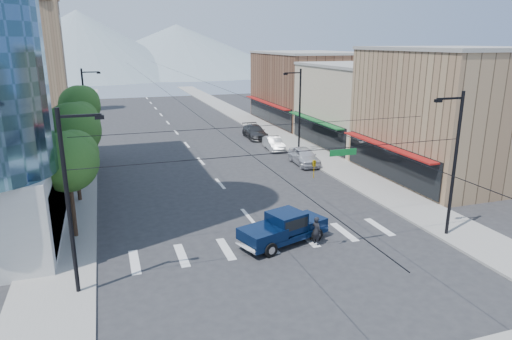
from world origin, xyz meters
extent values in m
plane|color=#28282B|center=(0.00, 0.00, 0.00)|extent=(160.00, 160.00, 0.00)
cube|color=gray|center=(-12.00, 40.00, 0.07)|extent=(4.00, 120.00, 0.15)
cube|color=gray|center=(12.00, 40.00, 0.07)|extent=(4.00, 120.00, 0.15)
cube|color=#8C6B4C|center=(20.00, 10.00, 5.50)|extent=(12.00, 14.00, 11.00)
cube|color=tan|center=(20.00, 24.00, 4.50)|extent=(12.00, 14.00, 9.00)
cube|color=brown|center=(20.00, 40.00, 5.00)|extent=(12.00, 18.00, 10.00)
cube|color=#8C6B4C|center=(-16.50, 62.00, 9.00)|extent=(4.00, 4.00, 18.00)
cone|color=gray|center=(-15.00, 150.00, 11.00)|extent=(80.00, 80.00, 22.00)
cone|color=gray|center=(20.00, 160.00, 9.00)|extent=(90.00, 90.00, 18.00)
cylinder|color=black|center=(-11.20, 6.00, 2.27)|extent=(0.28, 0.28, 4.55)
sphere|color=#264F1A|center=(-11.20, 6.00, 4.88)|extent=(3.64, 3.64, 3.64)
sphere|color=#264F1A|center=(-10.80, 6.30, 5.28)|extent=(2.86, 2.86, 2.86)
cylinder|color=black|center=(-11.20, 13.00, 2.55)|extent=(0.28, 0.28, 5.11)
sphere|color=#264F1A|center=(-11.20, 13.00, 5.47)|extent=(4.09, 4.09, 4.09)
sphere|color=#264F1A|center=(-10.80, 13.30, 5.88)|extent=(3.21, 3.21, 3.21)
cylinder|color=black|center=(-11.20, 20.00, 2.27)|extent=(0.28, 0.28, 4.55)
sphere|color=#264F1A|center=(-11.20, 20.00, 4.88)|extent=(3.64, 3.64, 3.64)
sphere|color=#264F1A|center=(-10.80, 20.30, 5.28)|extent=(2.86, 2.86, 2.86)
cylinder|color=black|center=(-11.20, 27.00, 2.55)|extent=(0.28, 0.28, 5.11)
sphere|color=#264F1A|center=(-11.20, 27.00, 5.47)|extent=(4.09, 4.09, 4.09)
sphere|color=#264F1A|center=(-10.80, 27.30, 5.88)|extent=(3.21, 3.21, 3.21)
cylinder|color=black|center=(-10.80, -1.00, 4.50)|extent=(0.20, 0.20, 9.00)
cylinder|color=black|center=(10.80, -1.00, 4.50)|extent=(0.20, 0.20, 9.00)
cylinder|color=black|center=(0.00, -1.00, 6.20)|extent=(21.60, 0.04, 0.04)
imported|color=gold|center=(1.50, -1.00, 5.15)|extent=(0.16, 0.20, 1.00)
cube|color=#0C6626|center=(3.20, -1.00, 5.95)|extent=(1.60, 0.06, 0.35)
cylinder|color=black|center=(-10.80, 30.00, 4.50)|extent=(0.20, 0.20, 9.00)
cube|color=black|center=(-9.90, 30.00, 8.60)|extent=(1.80, 0.12, 0.12)
cube|color=black|center=(-9.10, 30.00, 8.50)|extent=(0.40, 0.25, 0.18)
cylinder|color=black|center=(10.80, 22.00, 4.50)|extent=(0.20, 0.20, 9.00)
cube|color=black|center=(9.90, 22.00, 8.60)|extent=(1.80, 0.12, 0.12)
cube|color=black|center=(9.10, 22.00, 8.50)|extent=(0.40, 0.25, 0.18)
cube|color=#071736|center=(0.71, 1.22, 0.56)|extent=(5.91, 3.64, 0.35)
cube|color=#071736|center=(2.59, 1.83, 0.96)|extent=(2.13, 2.33, 0.56)
cube|color=#071736|center=(0.91, 1.29, 1.36)|extent=(2.40, 2.37, 1.11)
cube|color=black|center=(0.91, 1.29, 1.46)|extent=(2.22, 2.34, 0.61)
cube|color=#071736|center=(-0.82, 0.72, 1.01)|extent=(2.84, 2.64, 0.66)
cube|color=silver|center=(3.36, 2.09, 0.56)|extent=(0.71, 1.86, 0.35)
cube|color=silver|center=(-1.93, 0.36, 0.56)|extent=(0.71, 1.86, 0.30)
cylinder|color=black|center=(2.69, 0.86, 0.42)|extent=(0.90, 0.55, 0.85)
cylinder|color=black|center=(2.10, 2.68, 0.42)|extent=(0.90, 0.55, 0.85)
cylinder|color=black|center=(-0.67, -0.24, 0.42)|extent=(0.90, 0.55, 0.85)
cylinder|color=black|center=(-1.26, 1.59, 0.42)|extent=(0.90, 0.55, 0.85)
imported|color=black|center=(2.50, 0.41, 0.88)|extent=(0.60, 0.74, 1.76)
imported|color=silver|center=(9.40, 17.51, 0.85)|extent=(2.27, 5.10, 1.71)
imported|color=silver|center=(8.81, 24.48, 0.73)|extent=(1.91, 4.55, 1.46)
imported|color=#2F3032|center=(8.82, 31.16, 0.81)|extent=(2.49, 5.66, 1.62)
camera|label=1|loc=(-8.87, -22.25, 11.74)|focal=32.00mm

